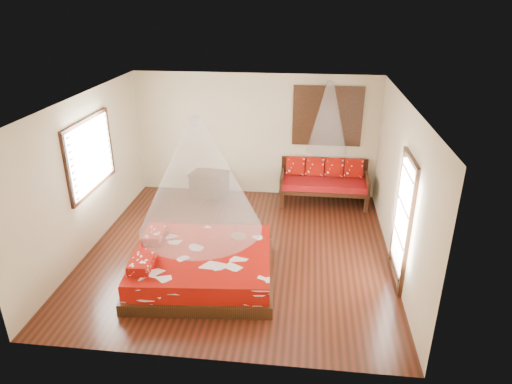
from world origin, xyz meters
TOP-DOWN VIEW (x-y plane):
  - room at (0.00, 0.00)m, footprint 5.54×5.54m
  - bed at (-0.47, -0.94)m, footprint 2.46×2.26m
  - daybed at (1.59, 2.39)m, footprint 1.96×0.87m
  - storage_chest at (-1.06, 2.45)m, footprint 0.93×0.76m
  - shutter_panel at (1.59, 2.72)m, footprint 1.52×0.06m
  - window_left at (-2.71, 0.20)m, footprint 0.10×1.74m
  - glazed_door at (2.72, -0.60)m, footprint 0.08×1.02m
  - wine_tray at (0.06, -0.37)m, footprint 0.27×0.27m
  - mosquito_net_main at (-0.45, -0.94)m, footprint 1.94×1.94m
  - mosquito_net_daybed at (1.59, 2.25)m, footprint 0.86×0.86m

SIDE VIEW (x-z plane):
  - bed at x=-0.47m, z-range -0.07..0.58m
  - storage_chest at x=-1.06m, z-range 0.00..0.56m
  - daybed at x=1.59m, z-range 0.03..1.01m
  - wine_tray at x=0.06m, z-range 0.45..0.67m
  - glazed_door at x=2.72m, z-range -0.01..2.15m
  - room at x=0.00m, z-range -0.02..2.82m
  - window_left at x=-2.71m, z-range 1.03..2.37m
  - mosquito_net_main at x=-0.45m, z-range 0.95..2.75m
  - shutter_panel at x=1.59m, z-range 1.24..2.56m
  - mosquito_net_daybed at x=1.59m, z-range 1.25..2.75m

